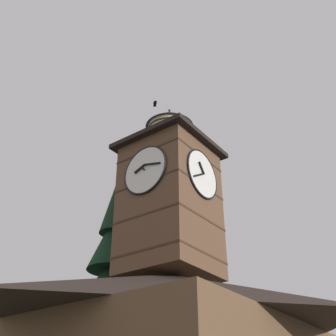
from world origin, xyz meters
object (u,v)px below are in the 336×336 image
(pine_tree_behind, at_px, (110,317))
(moon, at_px, (19,328))
(pine_tree_aside, at_px, (197,321))
(clock_tower, at_px, (170,196))
(flying_bird_high, at_px, (155,103))

(pine_tree_behind, bearing_deg, moon, -117.68)
(pine_tree_behind, xyz_separation_m, pine_tree_aside, (-6.12, 1.35, 0.59))
(clock_tower, distance_m, pine_tree_behind, 7.00)
(pine_tree_behind, distance_m, flying_bird_high, 15.15)
(pine_tree_aside, height_order, moon, pine_tree_aside)
(clock_tower, bearing_deg, flying_bird_high, -130.94)
(moon, bearing_deg, pine_tree_aside, 72.88)
(moon, height_order, flying_bird_high, flying_bird_high)
(pine_tree_behind, bearing_deg, pine_tree_aside, 167.60)
(moon, distance_m, flying_bird_high, 35.49)
(clock_tower, distance_m, flying_bird_high, 10.91)
(pine_tree_aside, bearing_deg, moon, -107.12)
(clock_tower, height_order, flying_bird_high, flying_bird_high)
(clock_tower, bearing_deg, pine_tree_aside, -155.24)
(clock_tower, xyz_separation_m, pine_tree_behind, (-1.01, -4.64, -5.15))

